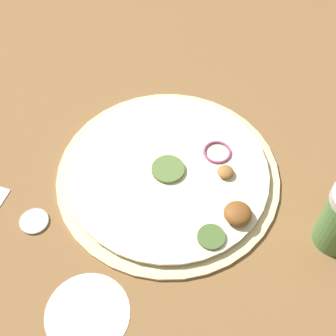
{
  "coord_description": "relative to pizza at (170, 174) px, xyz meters",
  "views": [
    {
      "loc": [
        -0.03,
        0.39,
        0.56
      ],
      "look_at": [
        0.0,
        0.0,
        0.02
      ],
      "focal_mm": 50.0,
      "sensor_mm": 36.0,
      "label": 1
    }
  ],
  "objects": [
    {
      "name": "pizza",
      "position": [
        0.0,
        0.0,
        0.0
      ],
      "size": [
        0.32,
        0.32,
        0.03
      ],
      "color": "beige",
      "rests_on": "ground_plane"
    },
    {
      "name": "loose_cap",
      "position": [
        0.18,
        0.09,
        -0.0
      ],
      "size": [
        0.04,
        0.04,
        0.01
      ],
      "color": "#B2B2B7",
      "rests_on": "ground_plane"
    },
    {
      "name": "ground_plane",
      "position": [
        0.0,
        -0.0,
        -0.01
      ],
      "size": [
        3.0,
        3.0,
        0.0
      ],
      "primitive_type": "plane",
      "color": "brown"
    },
    {
      "name": "flour_patch",
      "position": [
        0.08,
        0.21,
        -0.01
      ],
      "size": [
        0.1,
        0.1,
        0.0
      ],
      "color": "white",
      "rests_on": "ground_plane"
    }
  ]
}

